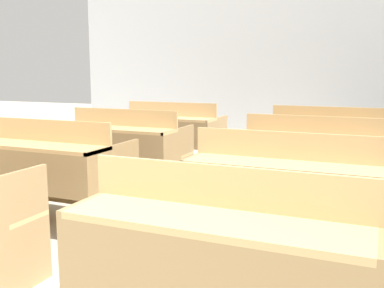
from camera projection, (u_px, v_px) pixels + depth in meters
The scene contains 8 objects.
wall_back at pixel (278, 56), 7.09m from camera, with size 7.15×0.06×3.13m.
bench_front_right at pixel (225, 262), 1.94m from camera, with size 1.26×0.74×0.92m.
bench_second_left at pixel (49, 170), 3.76m from camera, with size 1.26×0.74×0.92m.
bench_second_right at pixel (285, 195), 3.00m from camera, with size 1.26×0.74×0.92m.
bench_third_left at pixel (125, 149), 4.82m from camera, with size 1.26×0.74×0.92m.
bench_third_right at pixel (313, 163), 4.06m from camera, with size 1.26×0.74×0.92m.
bench_back_left at pixel (172, 135), 5.89m from camera, with size 1.26×0.74×0.92m.
bench_back_right at pixel (326, 144), 5.15m from camera, with size 1.26×0.74×0.92m.
Camera 1 is at (1.60, -0.59, 1.30)m, focal length 42.00 mm.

